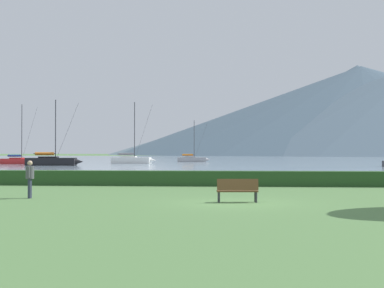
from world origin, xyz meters
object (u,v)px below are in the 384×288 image
park_bench_near_path (237,189)px  sailboat_slip_5 (19,161)px  person_standing_walker (30,176)px  sailboat_slip_1 (132,160)px  sailboat_slip_0 (192,159)px  sailboat_slip_6 (52,161)px

park_bench_near_path → sailboat_slip_5: bearing=113.3°
sailboat_slip_5 → person_standing_walker: size_ratio=5.99×
sailboat_slip_1 → person_standing_walker: sailboat_slip_1 is taller
park_bench_near_path → person_standing_walker: size_ratio=1.02×
sailboat_slip_1 → park_bench_near_path: size_ratio=6.42×
sailboat_slip_1 → sailboat_slip_0: bearing=62.2°
sailboat_slip_5 → sailboat_slip_6: sailboat_slip_5 is taller
sailboat_slip_5 → person_standing_walker: 69.80m
sailboat_slip_5 → park_bench_near_path: (35.90, -65.70, -0.04)m
sailboat_slip_6 → person_standing_walker: 59.22m
sailboat_slip_1 → sailboat_slip_6: bearing=-118.2°
park_bench_near_path → person_standing_walker: 9.16m
sailboat_slip_0 → person_standing_walker: size_ratio=5.13×
park_bench_near_path → sailboat_slip_6: bearing=110.2°
sailboat_slip_5 → person_standing_walker: (26.84, -64.43, 0.40)m
sailboat_slip_0 → sailboat_slip_1: sailboat_slip_1 is taller
sailboat_slip_6 → sailboat_slip_0: bearing=53.6°
sailboat_slip_5 → sailboat_slip_0: bearing=46.3°
sailboat_slip_0 → park_bench_near_path: bearing=-88.5°
sailboat_slip_6 → person_standing_walker: sailboat_slip_6 is taller
sailboat_slip_5 → park_bench_near_path: size_ratio=5.86×
sailboat_slip_0 → park_bench_near_path: size_ratio=5.02×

